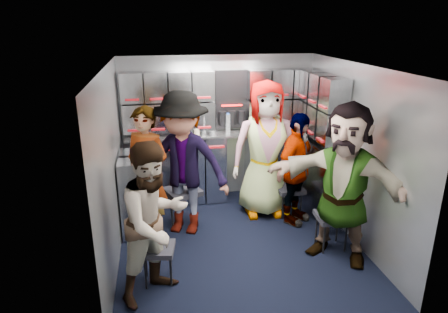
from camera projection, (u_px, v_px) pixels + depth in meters
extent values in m
plane|color=black|center=(238.00, 242.00, 4.85)|extent=(3.00, 3.00, 0.00)
cube|color=#9399A0|center=(218.00, 127.00, 5.90)|extent=(2.80, 0.04, 2.10)
cube|color=#9399A0|center=(112.00, 169.00, 4.28)|extent=(0.04, 3.00, 2.10)
cube|color=#9399A0|center=(355.00, 154.00, 4.74)|extent=(0.04, 3.00, 2.10)
cube|color=silver|center=(241.00, 67.00, 4.16)|extent=(2.80, 3.00, 0.02)
cube|color=#90959E|center=(221.00, 167.00, 5.89)|extent=(2.68, 0.38, 0.99)
cube|color=#90959E|center=(137.00, 193.00, 5.02)|extent=(0.38, 0.76, 0.99)
cube|color=#B3B5BA|center=(221.00, 134.00, 5.72)|extent=(2.68, 0.42, 0.03)
cube|color=#90959E|center=(220.00, 100.00, 5.62)|extent=(2.68, 0.28, 0.82)
cube|color=#90959E|center=(322.00, 106.00, 5.22)|extent=(0.28, 1.00, 0.82)
cube|color=#90959E|center=(319.00, 179.00, 5.45)|extent=(0.28, 1.20, 1.00)
cube|color=maroon|center=(223.00, 147.00, 5.58)|extent=(2.60, 0.02, 0.03)
cube|color=black|center=(157.00, 249.00, 4.01)|extent=(0.39, 0.37, 0.05)
cylinder|color=black|center=(146.00, 273.00, 3.96)|extent=(0.02, 0.02, 0.36)
cylinder|color=black|center=(171.00, 271.00, 4.00)|extent=(0.02, 0.02, 0.36)
cylinder|color=black|center=(146.00, 261.00, 4.16)|extent=(0.02, 0.02, 0.36)
cylinder|color=black|center=(170.00, 259.00, 4.20)|extent=(0.02, 0.02, 0.36)
cube|color=black|center=(183.00, 192.00, 5.16)|extent=(0.53, 0.52, 0.07)
cylinder|color=black|center=(172.00, 214.00, 5.09)|extent=(0.03, 0.03, 0.44)
cylinder|color=black|center=(196.00, 212.00, 5.14)|extent=(0.03, 0.03, 0.44)
cylinder|color=black|center=(171.00, 205.00, 5.33)|extent=(0.03, 0.03, 0.44)
cylinder|color=black|center=(194.00, 203.00, 5.38)|extent=(0.03, 0.03, 0.44)
cube|color=black|center=(261.00, 181.00, 5.66)|extent=(0.41, 0.39, 0.06)
cylinder|color=black|center=(253.00, 198.00, 5.60)|extent=(0.02, 0.02, 0.37)
cylinder|color=black|center=(271.00, 197.00, 5.64)|extent=(0.02, 0.02, 0.37)
cylinder|color=black|center=(250.00, 192.00, 5.81)|extent=(0.02, 0.02, 0.37)
cylinder|color=black|center=(267.00, 191.00, 5.85)|extent=(0.02, 0.02, 0.37)
cube|color=black|center=(290.00, 189.00, 5.41)|extent=(0.35, 0.33, 0.05)
cylinder|color=black|center=(283.00, 207.00, 5.35)|extent=(0.02, 0.02, 0.37)
cylinder|color=black|center=(301.00, 205.00, 5.39)|extent=(0.02, 0.02, 0.37)
cylinder|color=black|center=(278.00, 200.00, 5.56)|extent=(0.02, 0.02, 0.37)
cylinder|color=black|center=(295.00, 199.00, 5.60)|extent=(0.02, 0.02, 0.37)
cube|color=black|center=(332.00, 217.00, 4.62)|extent=(0.38, 0.36, 0.06)
cylinder|color=black|center=(324.00, 239.00, 4.56)|extent=(0.02, 0.02, 0.38)
cylinder|color=black|center=(346.00, 237.00, 4.60)|extent=(0.02, 0.02, 0.38)
cylinder|color=black|center=(316.00, 229.00, 4.77)|extent=(0.02, 0.02, 0.38)
cylinder|color=black|center=(337.00, 227.00, 4.81)|extent=(0.02, 0.02, 0.38)
imported|color=black|center=(147.00, 173.00, 4.80)|extent=(0.71, 0.65, 1.63)
imported|color=black|center=(155.00, 222.00, 3.71)|extent=(0.96, 0.94, 1.56)
imported|color=black|center=(183.00, 164.00, 4.85)|extent=(1.32, 1.05, 1.79)
imported|color=black|center=(265.00, 150.00, 5.32)|extent=(0.93, 0.64, 1.85)
imported|color=black|center=(296.00, 169.00, 5.13)|extent=(0.88, 0.86, 1.48)
imported|color=black|center=(344.00, 184.00, 4.29)|extent=(1.58, 1.50, 1.79)
cylinder|color=white|center=(204.00, 125.00, 5.59)|extent=(0.06, 0.06, 0.26)
cylinder|color=white|center=(228.00, 124.00, 5.64)|extent=(0.06, 0.06, 0.27)
cylinder|color=white|center=(268.00, 123.00, 5.74)|extent=(0.06, 0.06, 0.26)
cylinder|color=#C7B78C|center=(197.00, 132.00, 5.59)|extent=(0.08, 0.08, 0.09)
cylinder|color=#C7B78C|center=(305.00, 126.00, 5.85)|extent=(0.07, 0.07, 0.10)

